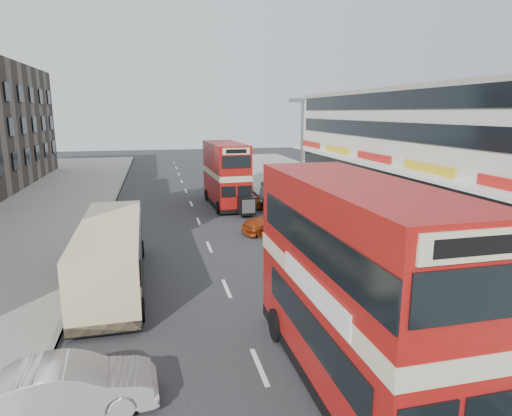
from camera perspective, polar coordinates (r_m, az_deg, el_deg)
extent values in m
plane|color=#28282B|center=(12.09, 2.83, -24.75)|extent=(160.00, 160.00, 0.00)
cube|color=#28282B|center=(30.28, -7.44, -1.70)|extent=(12.00, 90.00, 0.01)
cube|color=gray|center=(33.53, 13.41, -0.44)|extent=(12.00, 90.00, 0.15)
cube|color=gray|center=(31.56, -29.70, -2.55)|extent=(12.00, 90.00, 0.15)
cube|color=gray|center=(30.34, -18.99, -2.12)|extent=(0.20, 90.00, 0.16)
cube|color=gray|center=(31.40, 3.70, -0.99)|extent=(0.20, 90.00, 0.16)
cube|color=beige|center=(38.73, 23.18, 7.21)|extent=(8.00, 46.00, 9.00)
cube|color=black|center=(36.84, 17.69, 2.85)|extent=(0.10, 44.00, 2.40)
cube|color=gray|center=(38.68, 23.77, 14.00)|extent=(8.20, 46.20, 0.40)
cube|color=white|center=(36.23, 16.67, 5.01)|extent=(1.80, 44.00, 0.20)
cylinder|color=slate|center=(29.00, 5.89, 5.74)|extent=(0.16, 0.16, 8.00)
cube|color=slate|center=(28.69, 5.29, 13.69)|extent=(1.00, 0.20, 0.25)
cube|color=black|center=(13.14, 11.94, -19.72)|extent=(2.80, 8.54, 0.37)
cube|color=maroon|center=(12.52, 12.20, -14.75)|extent=(2.78, 8.54, 2.34)
cube|color=beige|center=(11.98, 12.49, -9.08)|extent=(2.82, 8.58, 0.48)
cube|color=maroon|center=(11.58, 12.79, -3.18)|extent=(2.78, 8.54, 2.23)
cube|color=maroon|center=(11.33, 13.07, 2.69)|extent=(2.80, 8.56, 0.27)
cube|color=black|center=(35.15, -3.89, 0.87)|extent=(2.71, 7.63, 0.33)
cube|color=maroon|center=(34.95, -3.92, 2.69)|extent=(2.69, 7.63, 2.07)
cube|color=beige|center=(34.77, -3.94, 4.60)|extent=(2.73, 7.67, 0.42)
cube|color=maroon|center=(34.64, -3.97, 6.45)|extent=(2.69, 7.63, 1.98)
cube|color=maroon|center=(34.54, -4.00, 8.20)|extent=(2.71, 7.65, 0.24)
cube|color=black|center=(31.04, -1.23, 0.34)|extent=(1.18, 1.18, 1.22)
cube|color=black|center=(20.00, -17.97, -8.50)|extent=(2.63, 9.66, 0.38)
cube|color=beige|center=(19.65, -18.18, -5.48)|extent=(2.61, 9.66, 2.50)
imported|color=beige|center=(12.50, -22.94, -20.62)|extent=(4.28, 1.73, 1.38)
imported|color=#A33810|center=(27.22, 3.38, -1.62)|extent=(5.26, 2.52, 1.48)
imported|color=#C56013|center=(33.98, 0.47, 0.89)|extent=(4.05, 1.98, 1.11)
imported|color=#5677AC|center=(41.38, -2.81, 2.99)|extent=(3.50, 1.49, 1.18)
imported|color=gray|center=(24.80, 12.79, -2.36)|extent=(0.73, 0.50, 1.97)
imported|color=gray|center=(42.08, 1.72, 3.75)|extent=(1.10, 0.69, 1.74)
imported|color=gray|center=(32.72, 0.94, 0.34)|extent=(0.69, 1.91, 1.00)
imported|color=black|center=(32.56, 0.95, 1.75)|extent=(0.71, 0.47, 1.94)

